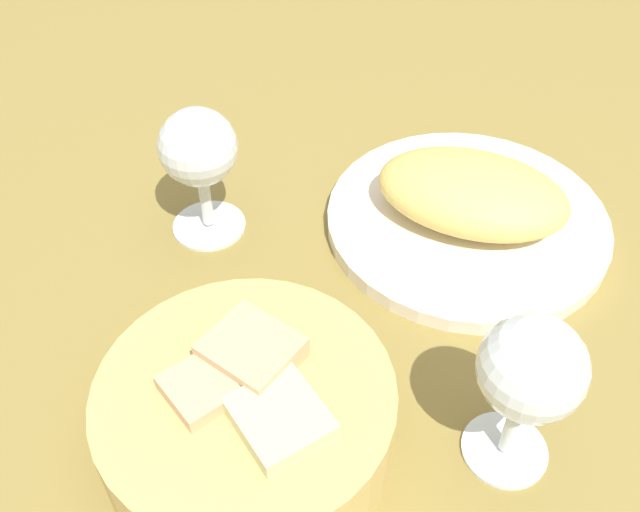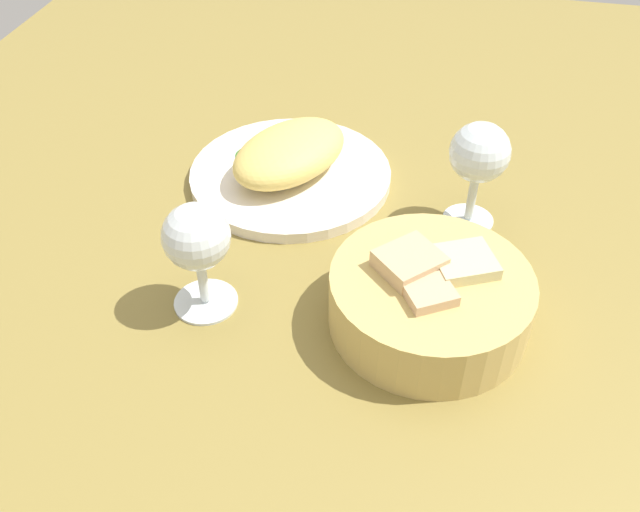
# 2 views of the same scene
# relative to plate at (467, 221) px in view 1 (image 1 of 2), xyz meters

# --- Properties ---
(ground_plane) EXTENTS (1.40, 1.40, 0.02)m
(ground_plane) POSITION_rel_plate_xyz_m (0.04, 0.13, -0.02)
(ground_plane) COLOR olive
(plate) EXTENTS (0.25, 0.25, 0.01)m
(plate) POSITION_rel_plate_xyz_m (0.00, 0.00, 0.00)
(plate) COLOR white
(plate) RESTS_ON ground_plane
(omelette) EXTENTS (0.19, 0.17, 0.05)m
(omelette) POSITION_rel_plate_xyz_m (0.00, 0.00, 0.03)
(omelette) COLOR #E1C261
(omelette) RESTS_ON plate
(lettuce_garnish) EXTENTS (0.04, 0.04, 0.01)m
(lettuce_garnish) POSITION_rel_plate_xyz_m (-0.02, -0.05, 0.01)
(lettuce_garnish) COLOR #3B872F
(lettuce_garnish) RESTS_ON plate
(bread_basket) EXTENTS (0.19, 0.19, 0.08)m
(bread_basket) POSITION_rel_plate_xyz_m (0.20, 0.19, 0.03)
(bread_basket) COLOR tan
(bread_basket) RESTS_ON ground_plane
(wine_glass_near) EXTENTS (0.06, 0.06, 0.12)m
(wine_glass_near) POSITION_rel_plate_xyz_m (0.23, -0.03, 0.07)
(wine_glass_near) COLOR silver
(wine_glass_near) RESTS_ON ground_plane
(wine_glass_far) EXTENTS (0.07, 0.07, 0.13)m
(wine_glass_far) POSITION_rel_plate_xyz_m (0.04, 0.22, 0.08)
(wine_glass_far) COLOR silver
(wine_glass_far) RESTS_ON ground_plane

